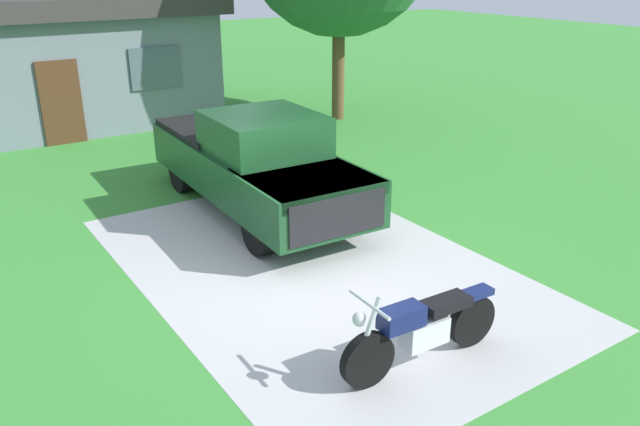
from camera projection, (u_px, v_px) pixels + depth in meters
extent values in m
plane|color=#3B8B35|center=(314.00, 268.00, 9.73)|extent=(80.00, 80.00, 0.00)
cube|color=#B7B7B7|center=(314.00, 267.00, 9.73)|extent=(4.92, 7.62, 0.01)
cylinder|color=black|center=(367.00, 360.00, 6.92)|extent=(0.66, 0.14, 0.66)
cylinder|color=black|center=(472.00, 320.00, 7.68)|extent=(0.66, 0.14, 0.66)
cube|color=silver|center=(424.00, 332.00, 7.28)|extent=(0.57, 0.28, 0.32)
cube|color=#141E51|center=(402.00, 318.00, 6.99)|extent=(0.53, 0.28, 0.24)
cube|color=black|center=(446.00, 304.00, 7.32)|extent=(0.61, 0.30, 0.12)
cube|color=#141E51|center=(474.00, 293.00, 7.54)|extent=(0.49, 0.22, 0.08)
cylinder|color=silver|center=(368.00, 331.00, 6.78)|extent=(0.33, 0.07, 0.77)
cylinder|color=silver|center=(369.00, 305.00, 6.66)|extent=(0.07, 0.70, 0.04)
sphere|color=silver|center=(360.00, 319.00, 6.66)|extent=(0.16, 0.16, 0.16)
cylinder|color=black|center=(346.00, 209.00, 10.86)|extent=(0.33, 0.85, 0.84)
cylinder|color=black|center=(260.00, 229.00, 10.06)|extent=(0.33, 0.85, 0.84)
cylinder|color=black|center=(255.00, 159.00, 13.62)|extent=(0.33, 0.85, 0.84)
cylinder|color=black|center=(182.00, 171.00, 12.82)|extent=(0.33, 0.85, 0.84)
cube|color=#194723|center=(255.00, 168.00, 11.74)|extent=(2.22, 5.67, 0.80)
cube|color=#194723|center=(306.00, 181.00, 10.17)|extent=(1.97, 1.97, 0.20)
cube|color=#194723|center=(264.00, 134.00, 11.15)|extent=(1.87, 1.97, 0.70)
cube|color=#3F4C56|center=(286.00, 150.00, 10.55)|extent=(1.70, 0.23, 0.60)
cube|color=black|center=(221.00, 137.00, 12.87)|extent=(1.99, 2.47, 0.50)
cube|color=black|center=(337.00, 216.00, 9.54)|extent=(1.70, 0.17, 0.64)
cylinder|color=brown|center=(338.00, 65.00, 18.33)|extent=(0.36, 0.36, 3.15)
cube|color=slate|center=(37.00, 71.00, 17.72)|extent=(9.00, 5.00, 3.00)
cube|color=#383333|center=(26.00, 5.00, 17.07)|extent=(9.60, 5.60, 0.50)
cube|color=#4C2D19|center=(61.00, 103.00, 15.94)|extent=(1.00, 0.08, 2.10)
cube|color=#4C5966|center=(156.00, 68.00, 17.00)|extent=(1.40, 0.06, 1.10)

